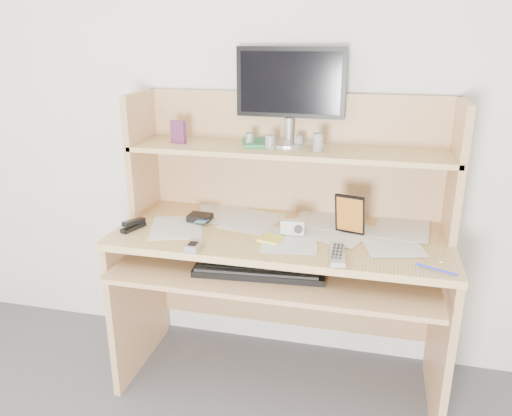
% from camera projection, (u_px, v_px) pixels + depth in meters
% --- Properties ---
extents(back_wall, '(3.60, 0.04, 2.50)m').
position_uv_depth(back_wall, '(296.00, 103.00, 2.24)').
color(back_wall, white).
rests_on(back_wall, floor).
extents(desk, '(1.40, 0.70, 1.30)m').
position_uv_depth(desk, '(284.00, 237.00, 2.20)').
color(desk, tan).
rests_on(desk, floor).
extents(paper_clutter, '(1.32, 0.54, 0.01)m').
position_uv_depth(paper_clutter, '(281.00, 231.00, 2.11)').
color(paper_clutter, silver).
rests_on(paper_clutter, desk).
extents(keyboard, '(0.53, 0.22, 0.04)m').
position_uv_depth(keyboard, '(260.00, 268.00, 1.97)').
color(keyboard, black).
rests_on(keyboard, desk).
extents(tv_remote, '(0.08, 0.20, 0.02)m').
position_uv_depth(tv_remote, '(337.00, 254.00, 1.85)').
color(tv_remote, '#9F9E9A').
rests_on(tv_remote, paper_clutter).
extents(flip_phone, '(0.05, 0.10, 0.02)m').
position_uv_depth(flip_phone, '(194.00, 245.00, 1.93)').
color(flip_phone, '#B8B8BA').
rests_on(flip_phone, paper_clutter).
extents(stapler, '(0.07, 0.13, 0.04)m').
position_uv_depth(stapler, '(133.00, 224.00, 2.13)').
color(stapler, black).
rests_on(stapler, paper_clutter).
extents(wallet, '(0.10, 0.09, 0.03)m').
position_uv_depth(wallet, '(200.00, 217.00, 2.23)').
color(wallet, black).
rests_on(wallet, paper_clutter).
extents(sticky_note_pad, '(0.10, 0.10, 0.01)m').
position_uv_depth(sticky_note_pad, '(271.00, 239.00, 2.02)').
color(sticky_note_pad, '#FFE343').
rests_on(sticky_note_pad, desk).
extents(digital_camera, '(0.10, 0.05, 0.06)m').
position_uv_depth(digital_camera, '(292.00, 227.00, 2.06)').
color(digital_camera, silver).
rests_on(digital_camera, paper_clutter).
extents(game_case, '(0.12, 0.04, 0.17)m').
position_uv_depth(game_case, '(350.00, 214.00, 2.05)').
color(game_case, black).
rests_on(game_case, paper_clutter).
extents(blue_pen, '(0.14, 0.07, 0.01)m').
position_uv_depth(blue_pen, '(436.00, 269.00, 1.75)').
color(blue_pen, '#1B2ECD').
rests_on(blue_pen, paper_clutter).
extents(card_box, '(0.08, 0.04, 0.10)m').
position_uv_depth(card_box, '(178.00, 132.00, 2.22)').
color(card_box, '#A71621').
rests_on(card_box, desk).
extents(shelf_book, '(0.17, 0.20, 0.02)m').
position_uv_depth(shelf_book, '(257.00, 143.00, 2.19)').
color(shelf_book, '#358557').
rests_on(shelf_book, desk).
extents(chip_stack_a, '(0.05, 0.05, 0.06)m').
position_uv_depth(chip_stack_a, '(270.00, 142.00, 2.11)').
color(chip_stack_a, black).
rests_on(chip_stack_a, desk).
extents(chip_stack_b, '(0.05, 0.05, 0.06)m').
position_uv_depth(chip_stack_b, '(250.00, 139.00, 2.16)').
color(chip_stack_b, white).
rests_on(chip_stack_b, desk).
extents(chip_stack_c, '(0.05, 0.05, 0.05)m').
position_uv_depth(chip_stack_c, '(299.00, 141.00, 2.15)').
color(chip_stack_c, black).
rests_on(chip_stack_c, desk).
extents(chip_stack_d, '(0.06, 0.06, 0.08)m').
position_uv_depth(chip_stack_d, '(318.00, 142.00, 2.06)').
color(chip_stack_d, silver).
rests_on(chip_stack_d, desk).
extents(monitor, '(0.48, 0.24, 0.41)m').
position_uv_depth(monitor, '(290.00, 93.00, 2.16)').
color(monitor, '#AFAFB4').
rests_on(monitor, desk).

